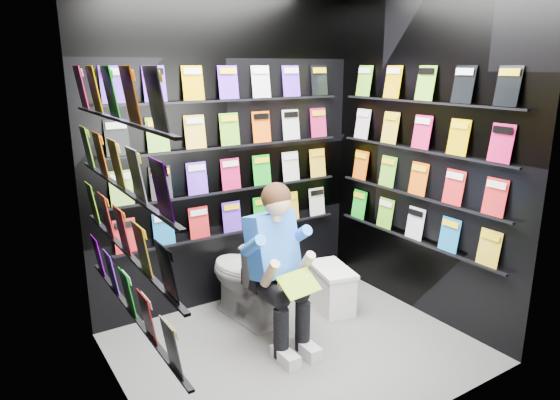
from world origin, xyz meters
TOP-DOWN VIEW (x-y plane):
  - floor at (0.00, 0.00)m, footprint 2.40×2.40m
  - wall_back at (0.00, 1.00)m, footprint 2.40×0.04m
  - wall_front at (0.00, -1.00)m, footprint 2.40×0.04m
  - wall_left at (-1.20, 0.00)m, footprint 0.04×2.00m
  - wall_right at (1.20, 0.00)m, footprint 0.04×2.00m
  - comics_back at (0.00, 0.97)m, footprint 2.10×0.06m
  - comics_left at (-1.17, 0.00)m, footprint 0.06×1.70m
  - comics_right at (1.17, 0.00)m, footprint 0.06×1.70m
  - toilet at (-0.08, 0.60)m, footprint 0.50×0.79m
  - longbox at (0.61, 0.36)m, footprint 0.34×0.49m
  - longbox_lid at (0.61, 0.36)m, footprint 0.36×0.51m
  - reader at (-0.08, 0.22)m, footprint 0.55×0.74m
  - held_comic at (-0.08, -0.13)m, footprint 0.30×0.20m

SIDE VIEW (x-z plane):
  - floor at x=0.00m, z-range 0.00..0.00m
  - longbox at x=0.61m, z-range 0.00..0.33m
  - longbox_lid at x=0.61m, z-range 0.33..0.37m
  - toilet at x=-0.08m, z-range 0.00..0.73m
  - held_comic at x=-0.08m, z-range 0.52..0.64m
  - reader at x=-0.08m, z-range 0.10..1.37m
  - wall_back at x=0.00m, z-range 0.00..2.60m
  - wall_front at x=0.00m, z-range 0.00..2.60m
  - wall_left at x=-1.20m, z-range 0.00..2.60m
  - wall_right at x=1.20m, z-range 0.00..2.60m
  - comics_back at x=0.00m, z-range 0.62..1.99m
  - comics_left at x=-1.17m, z-range 0.62..1.99m
  - comics_right at x=1.17m, z-range 0.62..1.99m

